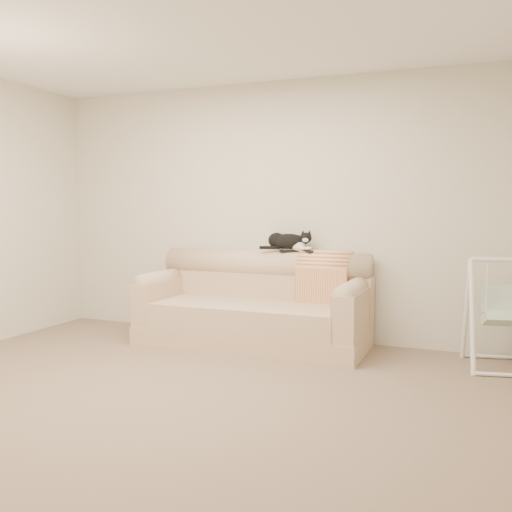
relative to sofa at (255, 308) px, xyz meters
The scene contains 8 objects.
ground_plane 1.65m from the sofa, 87.39° to the right, with size 5.00×5.00×0.00m, color #705D4C.
room_shell 2.00m from the sofa, 87.39° to the right, with size 5.04×4.04×2.60m.
sofa is the anchor object (origin of this frame).
remote_a 0.66m from the sofa, 40.65° to the left, with size 0.19×0.12×0.03m.
remote_b 0.75m from the sofa, 24.86° to the left, with size 0.17×0.14×0.02m.
tuxedo_cat 0.74m from the sofa, 43.71° to the left, with size 0.53×0.23×0.21m.
throw_blanket 0.78m from the sofa, 19.55° to the left, with size 0.50×0.38×0.58m.
baby_swing 2.23m from the sofa, ahead, with size 0.67×0.70×0.93m.
Camera 1 is at (2.01, -3.49, 1.35)m, focal length 40.00 mm.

